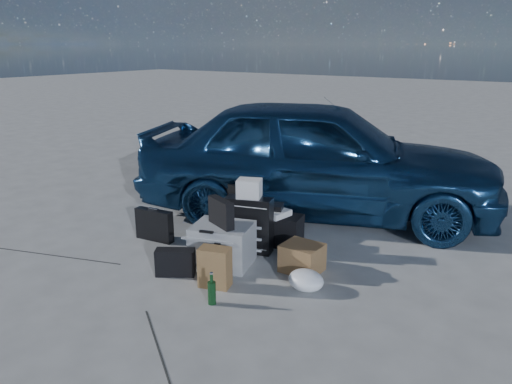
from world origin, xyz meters
TOP-DOWN VIEW (x-y plane):
  - ground at (0.00, 0.00)m, footprint 60.00×60.00m
  - car at (0.25, 2.30)m, footprint 4.86×3.32m
  - pelican_case at (0.19, 0.38)m, footprint 0.69×0.62m
  - laptop_bag at (0.19, 0.36)m, footprint 0.37×0.23m
  - briefcase at (-0.85, 0.45)m, footprint 0.48×0.16m
  - suitcase_left at (-0.29, 1.22)m, footprint 0.48×0.24m
  - suitcase_right at (0.22, 0.80)m, footprint 0.53×0.31m
  - white_carton at (0.22, 0.82)m, footprint 0.30×0.28m
  - duffel_bag at (0.30, 1.13)m, footprint 0.73×0.42m
  - flat_box_white at (0.30, 1.11)m, footprint 0.41×0.33m
  - flat_box_black at (0.30, 1.11)m, footprint 0.32×0.28m
  - kraft_bag at (0.44, -0.05)m, footprint 0.32×0.25m
  - cardboard_box at (0.94, 0.69)m, footprint 0.38×0.33m
  - plastic_bag at (1.17, 0.36)m, footprint 0.38×0.34m
  - messenger_bag at (-0.03, -0.08)m, footprint 0.39×0.32m
  - green_bottle at (0.62, -0.33)m, footprint 0.09×0.09m

SIDE VIEW (x-z plane):
  - ground at x=0.00m, z-range 0.00..0.00m
  - plastic_bag at x=1.17m, z-range 0.00..0.19m
  - messenger_bag at x=-0.03m, z-range 0.00..0.26m
  - cardboard_box at x=0.94m, z-range 0.00..0.28m
  - green_bottle at x=0.62m, z-range 0.00..0.28m
  - duffel_bag at x=0.30m, z-range 0.00..0.34m
  - briefcase at x=-0.85m, z-range 0.00..0.36m
  - kraft_bag at x=0.44m, z-range 0.00..0.38m
  - pelican_case at x=0.19m, z-range 0.00..0.42m
  - suitcase_left at x=-0.29m, z-range 0.00..0.59m
  - suitcase_right at x=0.22m, z-range 0.00..0.60m
  - flat_box_white at x=0.30m, z-range 0.34..0.41m
  - flat_box_black at x=0.30m, z-range 0.41..0.47m
  - laptop_bag at x=0.19m, z-range 0.42..0.69m
  - white_carton at x=0.22m, z-range 0.60..0.80m
  - car at x=0.25m, z-range 0.00..1.54m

